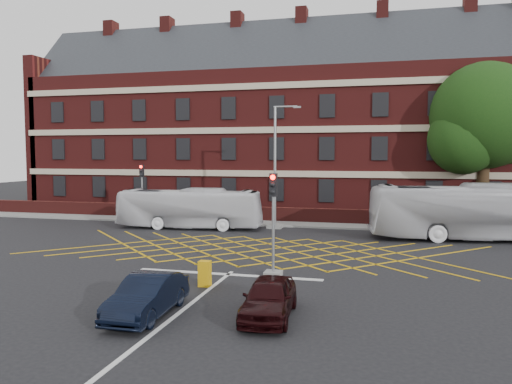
% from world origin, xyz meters
% --- Properties ---
extents(ground, '(120.00, 120.00, 0.00)m').
position_xyz_m(ground, '(0.00, 0.00, 0.00)').
color(ground, black).
rests_on(ground, ground).
extents(victorian_building, '(51.00, 12.17, 20.40)m').
position_xyz_m(victorian_building, '(0.25, 22.00, 7.84)').
color(victorian_building, '#551615').
rests_on(victorian_building, ground).
extents(boundary_wall, '(56.00, 0.50, 1.10)m').
position_xyz_m(boundary_wall, '(0.00, 13.00, 0.55)').
color(boundary_wall, '#4E1714').
rests_on(boundary_wall, ground).
extents(far_pavement, '(60.00, 3.00, 0.12)m').
position_xyz_m(far_pavement, '(0.00, 12.00, 0.06)').
color(far_pavement, slate).
rests_on(far_pavement, ground).
extents(box_junction_hatching, '(8.22, 8.22, 0.02)m').
position_xyz_m(box_junction_hatching, '(0.00, 2.00, 0.01)').
color(box_junction_hatching, '#CC990C').
rests_on(box_junction_hatching, ground).
extents(stop_line, '(8.00, 0.30, 0.02)m').
position_xyz_m(stop_line, '(0.00, -3.50, 0.01)').
color(stop_line, silver).
rests_on(stop_line, ground).
extents(centre_line, '(0.15, 14.00, 0.02)m').
position_xyz_m(centre_line, '(0.00, -10.00, 0.01)').
color(centre_line, silver).
rests_on(centre_line, ground).
extents(bus_left, '(9.98, 3.00, 2.74)m').
position_xyz_m(bus_left, '(-6.50, 8.46, 1.37)').
color(bus_left, silver).
rests_on(bus_left, ground).
extents(bus_right, '(12.27, 4.39, 3.34)m').
position_xyz_m(bus_right, '(11.48, 8.17, 1.67)').
color(bus_right, silver).
rests_on(bus_right, ground).
extents(car_navy, '(1.43, 3.90, 1.28)m').
position_xyz_m(car_navy, '(-0.86, -9.23, 0.64)').
color(car_navy, black).
rests_on(car_navy, ground).
extents(car_maroon, '(1.68, 3.75, 1.25)m').
position_xyz_m(car_maroon, '(2.87, -8.45, 0.63)').
color(car_maroon, black).
rests_on(car_maroon, ground).
extents(deciduous_tree, '(7.84, 7.69, 11.68)m').
position_xyz_m(deciduous_tree, '(13.27, 15.95, 7.29)').
color(deciduous_tree, black).
rests_on(deciduous_tree, ground).
extents(traffic_light_near, '(0.70, 0.70, 4.27)m').
position_xyz_m(traffic_light_near, '(1.88, -3.27, 1.76)').
color(traffic_light_near, slate).
rests_on(traffic_light_near, ground).
extents(traffic_light_far, '(0.70, 0.70, 4.27)m').
position_xyz_m(traffic_light_far, '(-11.36, 11.07, 1.76)').
color(traffic_light_far, slate).
rests_on(traffic_light_far, ground).
extents(street_lamp, '(2.25, 1.00, 8.31)m').
position_xyz_m(street_lamp, '(-0.80, 9.99, 2.81)').
color(street_lamp, slate).
rests_on(street_lamp, ground).
extents(direction_signs, '(1.10, 0.16, 2.20)m').
position_xyz_m(direction_signs, '(-13.26, 12.16, 1.38)').
color(direction_signs, gray).
rests_on(direction_signs, ground).
extents(utility_cabinet, '(0.43, 0.38, 0.98)m').
position_xyz_m(utility_cabinet, '(-0.32, -5.48, 0.49)').
color(utility_cabinet, '#D39A0C').
rests_on(utility_cabinet, ground).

